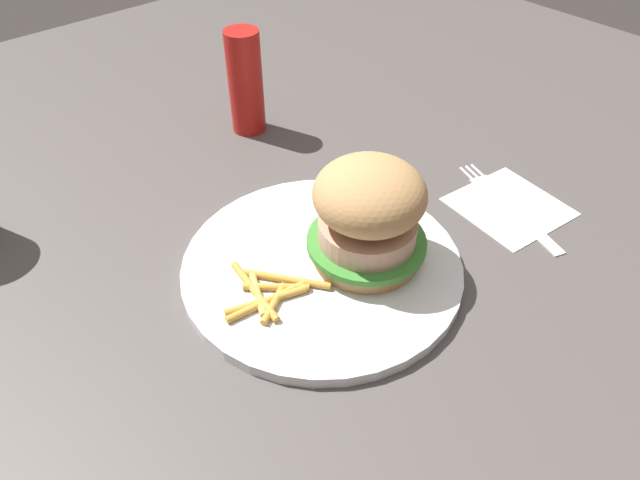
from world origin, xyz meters
name	(u,v)px	position (x,y,z in m)	size (l,w,h in m)	color
ground_plane	(337,283)	(0.00, 0.00, 0.00)	(1.60, 1.60, 0.00)	#47423F
plate	(320,267)	(-0.02, 0.00, 0.01)	(0.27, 0.27, 0.01)	silver
sandwich	(365,211)	(0.00, 0.04, 0.07)	(0.12, 0.12, 0.11)	tan
fries_pile	(269,293)	(-0.02, -0.07, 0.02)	(0.09, 0.10, 0.01)	gold
napkin	(509,206)	(0.04, 0.23, 0.00)	(0.11, 0.11, 0.00)	white
fork	(509,204)	(0.04, 0.23, 0.00)	(0.17, 0.07, 0.00)	silver
ketchup_bottle	(245,82)	(-0.29, 0.11, 0.07)	(0.04, 0.04, 0.13)	#B21914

